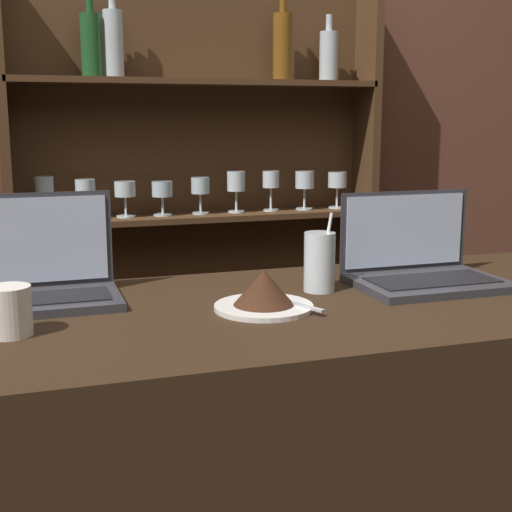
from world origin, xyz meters
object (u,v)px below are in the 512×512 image
object	(u,v)px
water_glass	(319,262)
coffee_cup	(9,311)
laptop_near	(44,278)
cake_plate	(264,293)
laptop_far	(421,266)

from	to	relation	value
water_glass	coffee_cup	size ratio (longest dim) A/B	1.96
laptop_near	coffee_cup	world-z (taller)	laptop_near
cake_plate	laptop_far	bearing A→B (deg)	13.72
laptop_far	water_glass	distance (m)	0.26
water_glass	coffee_cup	xyz separation A→B (m)	(-0.66, -0.13, -0.02)
water_glass	laptop_far	bearing A→B (deg)	-1.41
laptop_near	laptop_far	size ratio (longest dim) A/B	0.89
cake_plate	coffee_cup	xyz separation A→B (m)	(-0.49, -0.02, 0.01)
laptop_far	water_glass	world-z (taller)	laptop_far
coffee_cup	laptop_far	bearing A→B (deg)	8.00
laptop_far	coffee_cup	distance (m)	0.92
laptop_near	coffee_cup	xyz separation A→B (m)	(-0.07, -0.23, -0.01)
cake_plate	coffee_cup	bearing A→B (deg)	-177.10
cake_plate	water_glass	distance (m)	0.20
water_glass	coffee_cup	world-z (taller)	water_glass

